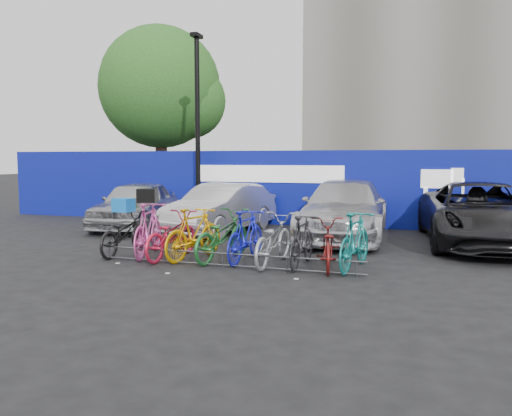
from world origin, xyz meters
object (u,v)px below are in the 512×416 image
at_px(bike_1, 148,229).
at_px(bike_2, 171,235).
at_px(bike_7, 302,241).
at_px(car_1, 221,208).
at_px(bike_8, 327,244).
at_px(lamppost, 198,124).
at_px(bike_4, 222,235).
at_px(bike_rack, 223,259).
at_px(tree, 166,90).
at_px(bike_3, 194,234).
at_px(bike_5, 246,236).
at_px(car_2, 345,209).
at_px(bike_9, 355,241).
at_px(car_3, 480,214).
at_px(car_0, 136,204).
at_px(bike_0, 124,233).
at_px(bike_6, 273,240).

bearing_deg(bike_1, bike_2, 162.09).
bearing_deg(bike_7, car_1, -47.42).
distance_m(car_1, bike_8, 5.33).
relative_size(lamppost, bike_4, 3.02).
bearing_deg(bike_rack, bike_2, 159.71).
xyz_separation_m(tree, bike_3, (5.91, -10.11, -4.51)).
bearing_deg(bike_5, bike_3, 9.48).
height_order(car_2, bike_9, car_2).
distance_m(bike_4, bike_8, 2.25).
relative_size(bike_3, bike_5, 1.02).
height_order(lamppost, bike_7, lamppost).
bearing_deg(bike_7, bike_4, -1.73).
relative_size(car_1, bike_3, 2.33).
height_order(car_3, bike_4, car_3).
distance_m(bike_2, bike_5, 1.66).
bearing_deg(bike_3, bike_4, -155.38).
distance_m(bike_8, bike_9, 0.53).
relative_size(bike_3, bike_4, 0.92).
relative_size(tree, car_1, 1.81).
height_order(car_2, bike_4, car_2).
bearing_deg(lamppost, car_0, -134.76).
relative_size(bike_8, bike_9, 0.97).
relative_size(bike_4, bike_8, 1.11).
bearing_deg(bike_4, car_3, -135.26).
height_order(bike_0, bike_2, bike_2).
xyz_separation_m(tree, bike_1, (4.80, -10.09, -4.47)).
height_order(bike_1, bike_9, bike_1).
height_order(car_1, car_3, car_3).
height_order(car_0, bike_3, car_0).
relative_size(bike_4, bike_5, 1.11).
height_order(bike_3, bike_7, bike_3).
height_order(tree, bike_5, tree).
distance_m(bike_2, bike_6, 2.26).
bearing_deg(bike_6, bike_5, -4.50).
relative_size(car_0, bike_8, 2.35).
height_order(bike_1, bike_8, bike_1).
distance_m(lamppost, bike_1, 6.18).
distance_m(bike_5, bike_8, 1.72).
distance_m(lamppost, bike_7, 7.71).
xyz_separation_m(bike_0, bike_4, (2.32, 0.07, 0.05)).
bearing_deg(car_3, bike_7, -137.98).
relative_size(lamppost, bike_7, 3.55).
relative_size(tree, lamppost, 1.28).
xyz_separation_m(lamppost, car_2, (4.98, -1.45, -2.50)).
xyz_separation_m(bike_1, bike_7, (3.44, -0.04, -0.08)).
bearing_deg(bike_2, car_2, -122.46).
bearing_deg(bike_7, bike_9, -175.06).
bearing_deg(car_3, bike_6, -142.51).
distance_m(car_0, bike_6, 6.82).
distance_m(bike_2, bike_4, 1.13).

